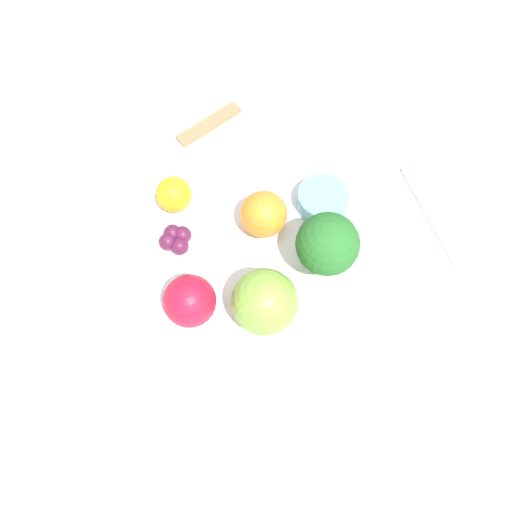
# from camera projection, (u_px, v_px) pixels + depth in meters

# --- Properties ---
(ground_plane) EXTENTS (6.00, 6.00, 0.00)m
(ground_plane) POSITION_uv_depth(u_px,v_px,m) (256.00, 286.00, 0.52)
(ground_plane) COLOR gray
(table_surface) EXTENTS (1.20, 1.20, 0.02)m
(table_surface) POSITION_uv_depth(u_px,v_px,m) (256.00, 282.00, 0.51)
(table_surface) COLOR #B2C6B2
(table_surface) RESTS_ON ground_plane
(bowl) EXTENTS (0.25, 0.25, 0.04)m
(bowl) POSITION_uv_depth(u_px,v_px,m) (256.00, 270.00, 0.48)
(bowl) COLOR white
(bowl) RESTS_ON table_surface
(broccoli) EXTENTS (0.05, 0.05, 0.07)m
(broccoli) POSITION_uv_depth(u_px,v_px,m) (327.00, 245.00, 0.42)
(broccoli) COLOR #8CB76B
(broccoli) RESTS_ON bowl
(apple_red) EXTENTS (0.06, 0.06, 0.06)m
(apple_red) POSITION_uv_depth(u_px,v_px,m) (265.00, 302.00, 0.41)
(apple_red) COLOR olive
(apple_red) RESTS_ON bowl
(apple_green) EXTENTS (0.05, 0.05, 0.05)m
(apple_green) POSITION_uv_depth(u_px,v_px,m) (190.00, 301.00, 0.42)
(apple_green) COLOR #B7142D
(apple_green) RESTS_ON bowl
(orange_front) EXTENTS (0.03, 0.03, 0.03)m
(orange_front) POSITION_uv_depth(u_px,v_px,m) (174.00, 194.00, 0.47)
(orange_front) COLOR orange
(orange_front) RESTS_ON bowl
(orange_back) EXTENTS (0.04, 0.04, 0.04)m
(orange_back) POSITION_uv_depth(u_px,v_px,m) (264.00, 214.00, 0.46)
(orange_back) COLOR orange
(orange_back) RESTS_ON bowl
(grape_cluster) EXTENTS (0.03, 0.03, 0.02)m
(grape_cluster) POSITION_uv_depth(u_px,v_px,m) (176.00, 239.00, 0.46)
(grape_cluster) COLOR #511938
(grape_cluster) RESTS_ON bowl
(small_cup) EXTENTS (0.05, 0.05, 0.02)m
(small_cup) POSITION_uv_depth(u_px,v_px,m) (323.00, 200.00, 0.48)
(small_cup) COLOR #66B2DB
(small_cup) RESTS_ON bowl
(napkin) EXTENTS (0.15, 0.15, 0.01)m
(napkin) POSITION_uv_depth(u_px,v_px,m) (479.00, 200.00, 0.53)
(napkin) COLOR white
(napkin) RESTS_ON table_surface
(spoon) EXTENTS (0.08, 0.03, 0.01)m
(spoon) POSITION_uv_depth(u_px,v_px,m) (209.00, 124.00, 0.58)
(spoon) COLOR olive
(spoon) RESTS_ON table_surface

